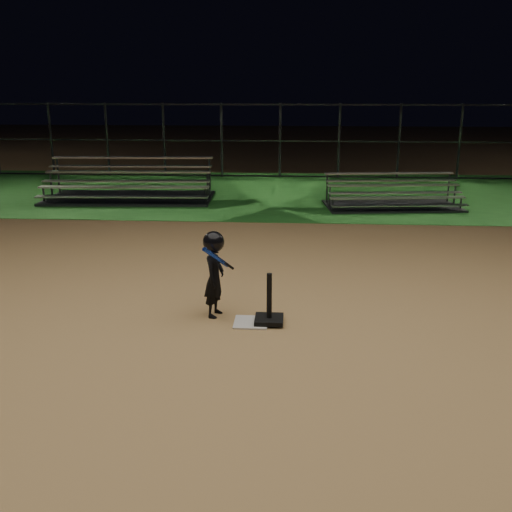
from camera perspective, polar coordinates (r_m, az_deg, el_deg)
The scene contains 8 objects.
ground at distance 7.93m, azimuth -0.50°, elevation -6.54°, with size 80.00×80.00×0.00m, color #B0864F.
grass_strip at distance 17.57m, azimuth 2.01°, elevation 6.18°, with size 60.00×8.00×0.01m, color #20601F.
home_plate at distance 7.92m, azimuth -0.50°, elevation -6.46°, with size 0.45×0.45×0.02m, color beige.
batting_tee at distance 7.88m, azimuth 1.28°, elevation -5.58°, with size 0.38×0.38×0.68m.
child_batter at distance 7.99m, azimuth -4.07°, elevation -1.52°, with size 0.44×0.61×1.20m.
bleacher_left at distance 16.80m, azimuth -12.18°, elevation 6.14°, with size 4.66×2.45×1.11m.
bleacher_right at distance 15.77m, azimuth 13.10°, elevation 5.23°, with size 3.60×2.05×0.84m.
backstop_fence at distance 20.38m, azimuth 2.34°, elevation 11.09°, with size 20.08×0.08×2.50m.
Camera 1 is at (0.57, -7.29, 3.07)m, focal length 41.23 mm.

